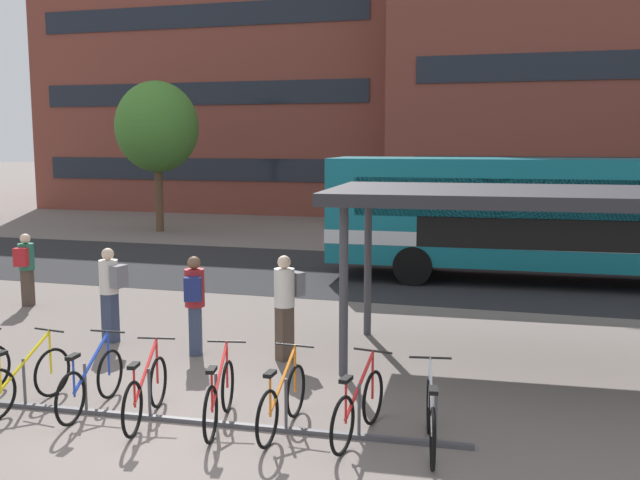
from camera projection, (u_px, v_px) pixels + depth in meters
ground at (164, 432)px, 9.09m from camera, size 200.00×200.00×0.00m
bus_lane_asphalt at (362, 273)px, 20.04m from camera, size 80.00×7.20×0.01m
city_bus at (568, 215)px, 18.36m from camera, size 12.11×3.04×3.20m
bike_rack at (118, 410)px, 9.60m from camera, size 9.30×0.54×0.70m
parked_bicycle_yellow_3 at (25, 381)px, 9.87m from camera, size 0.52×1.72×0.99m
parked_bicycle_blue_4 at (91, 383)px, 9.77m from camera, size 0.52×1.72×0.99m
parked_bicycle_red_5 at (146, 393)px, 9.41m from camera, size 0.53×1.70×0.99m
parked_bicycle_red_6 at (219, 397)px, 9.24m from camera, size 0.55×1.70×0.99m
parked_bicycle_orange_7 at (282, 402)px, 9.08m from camera, size 0.52×1.72×0.99m
parked_bicycle_red_8 at (358, 408)px, 8.86m from camera, size 0.52×1.71×0.99m
parked_bicycle_silver_9 at (431, 419)px, 8.53m from camera, size 0.52×1.71×0.99m
transit_shelter at (550, 201)px, 11.43m from camera, size 7.20×3.68×2.87m
commuter_grey_pack_0 at (286, 300)px, 11.99m from camera, size 0.53×0.61×1.77m
commuter_grey_pack_1 at (110, 288)px, 13.05m from camera, size 0.58×0.43×1.73m
commuter_red_pack_2 at (26, 265)px, 15.91m from camera, size 0.43×0.58×1.62m
commuter_navy_pack_3 at (195, 299)px, 12.24m from camera, size 0.47×0.59×1.71m
street_tree_0 at (157, 127)px, 28.79m from camera, size 3.30×3.30×6.01m
building_left_wing at (244, 74)px, 41.09m from camera, size 19.51×11.98×14.89m
building_centre_block at (462, 71)px, 44.97m from camera, size 15.31×13.97×15.89m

